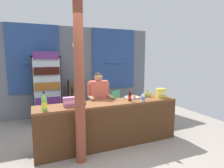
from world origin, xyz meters
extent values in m
plane|color=gray|center=(0.00, 1.13, 0.00)|extent=(7.36, 7.36, 0.00)
cube|color=slate|center=(0.00, 2.89, 1.38)|extent=(5.15, 0.12, 2.77)
cube|color=#2D4C89|center=(-1.22, 2.80, 1.76)|extent=(1.44, 0.04, 2.01)
ellipsoid|color=#2D4C89|center=(-1.22, 2.78, 1.66)|extent=(0.79, 0.10, 0.16)
cube|color=#2D4C89|center=(1.31, 2.80, 1.76)|extent=(1.52, 0.04, 2.01)
ellipsoid|color=#2D4C89|center=(1.31, 2.78, 1.66)|extent=(0.84, 0.10, 0.16)
cylinder|color=tan|center=(-0.01, 2.81, 2.20)|extent=(0.23, 0.03, 0.23)
cylinder|color=white|center=(-0.01, 2.80, 2.20)|extent=(0.19, 0.01, 0.19)
cube|color=beige|center=(-1.01, 2.81, 1.61)|extent=(0.24, 0.02, 0.18)
cube|color=brown|center=(0.14, 0.35, 0.89)|extent=(2.95, 0.55, 0.04)
cube|color=#4E2E18|center=(0.14, 0.10, 0.43)|extent=(2.95, 0.04, 0.87)
cube|color=#4E2E18|center=(-1.29, 0.35, 0.43)|extent=(0.08, 0.50, 0.87)
cube|color=#4E2E18|center=(1.58, 0.35, 0.43)|extent=(0.08, 0.50, 0.87)
cylinder|color=brown|center=(-0.56, -0.07, 0.67)|extent=(0.18, 0.18, 1.35)
cylinder|color=brown|center=(-0.56, -0.07, 2.02)|extent=(0.16, 0.16, 1.35)
ellipsoid|color=brown|center=(-0.48, -0.07, 1.04)|extent=(0.06, 0.05, 0.08)
cube|color=#232328|center=(-0.94, 2.69, 0.93)|extent=(0.76, 0.04, 1.86)
cube|color=#232328|center=(-1.30, 2.40, 0.93)|extent=(0.04, 0.63, 1.86)
cube|color=#232328|center=(-0.58, 2.40, 0.93)|extent=(0.04, 0.63, 1.86)
cube|color=#232328|center=(-0.94, 2.40, 1.84)|extent=(0.76, 0.63, 0.04)
cube|color=#232328|center=(-0.94, 2.40, 0.04)|extent=(0.76, 0.63, 0.08)
cube|color=silver|center=(-0.94, 2.10, 0.98)|extent=(0.70, 0.02, 1.70)
cylinder|color=#B7B7BC|center=(-0.62, 2.06, 0.93)|extent=(0.02, 0.02, 0.40)
cube|color=silver|center=(-0.94, 2.40, 0.55)|extent=(0.68, 0.55, 0.02)
cube|color=#56286B|center=(-0.94, 2.27, 0.66)|extent=(0.64, 0.51, 0.20)
cube|color=silver|center=(-0.94, 2.40, 0.95)|extent=(0.68, 0.55, 0.02)
cube|color=brown|center=(-0.94, 2.27, 1.06)|extent=(0.64, 0.51, 0.20)
cube|color=silver|center=(-0.94, 2.40, 1.36)|extent=(0.68, 0.55, 0.02)
cube|color=black|center=(-0.94, 2.27, 1.47)|extent=(0.64, 0.51, 0.20)
cube|color=silver|center=(-0.94, 2.40, 1.76)|extent=(0.68, 0.55, 0.02)
cube|color=#56286B|center=(-0.94, 2.27, 1.87)|extent=(0.64, 0.51, 0.20)
cube|color=brown|center=(-0.30, 2.50, 0.57)|extent=(0.04, 0.28, 1.14)
cube|color=brown|center=(0.14, 2.50, 0.57)|extent=(0.04, 0.28, 1.14)
cube|color=brown|center=(-0.08, 2.50, 0.97)|extent=(0.44, 0.28, 0.02)
cylinder|color=brown|center=(-0.14, 2.50, 1.04)|extent=(0.05, 0.05, 0.11)
cylinder|color=#56286B|center=(-0.01, 2.50, 1.03)|extent=(0.07, 0.07, 0.10)
cube|color=brown|center=(-0.08, 2.50, 0.63)|extent=(0.44, 0.28, 0.02)
cylinder|color=orange|center=(-0.14, 2.50, 0.69)|extent=(0.05, 0.05, 0.10)
cylinder|color=orange|center=(-0.01, 2.50, 0.70)|extent=(0.06, 0.06, 0.12)
cube|color=brown|center=(-0.08, 2.50, 0.28)|extent=(0.44, 0.28, 0.02)
cylinder|color=#56286B|center=(-0.14, 2.50, 0.35)|extent=(0.07, 0.07, 0.11)
cylinder|color=orange|center=(-0.01, 2.50, 0.36)|extent=(0.07, 0.07, 0.12)
cube|color=#4CC675|center=(0.82, 1.97, 0.44)|extent=(0.61, 0.61, 0.04)
cube|color=#4CC675|center=(0.94, 1.80, 0.66)|extent=(0.36, 0.28, 0.40)
cylinder|color=#4CC675|center=(0.86, 2.23, 0.22)|extent=(0.04, 0.04, 0.44)
cylinder|color=#4CC675|center=(0.55, 2.01, 0.22)|extent=(0.04, 0.04, 0.44)
cylinder|color=#4CC675|center=(1.08, 1.93, 0.22)|extent=(0.04, 0.04, 0.44)
cylinder|color=#4CC675|center=(0.78, 1.70, 0.22)|extent=(0.04, 0.04, 0.44)
cube|color=#4CC675|center=(0.98, 2.08, 0.56)|extent=(0.27, 0.34, 0.03)
cube|color=#4CC675|center=(0.66, 1.85, 0.56)|extent=(0.27, 0.34, 0.03)
cylinder|color=#28282D|center=(0.00, 0.86, 0.39)|extent=(0.11, 0.11, 0.78)
cylinder|color=#28282D|center=(0.17, 0.86, 0.39)|extent=(0.11, 0.11, 0.78)
cube|color=#D15B47|center=(0.08, 0.86, 1.04)|extent=(0.40, 0.20, 0.51)
sphere|color=tan|center=(0.08, 0.86, 1.38)|extent=(0.19, 0.19, 0.19)
ellipsoid|color=#2D2319|center=(0.08, 0.87, 1.42)|extent=(0.18, 0.18, 0.10)
cylinder|color=#D15B47|center=(-0.14, 0.86, 1.10)|extent=(0.08, 0.08, 0.30)
cylinder|color=tan|center=(-0.14, 0.71, 0.95)|extent=(0.07, 0.26, 0.07)
sphere|color=tan|center=(-0.14, 0.58, 0.95)|extent=(0.08, 0.08, 0.08)
cylinder|color=#D15B47|center=(0.30, 0.86, 1.10)|extent=(0.08, 0.08, 0.30)
cylinder|color=tan|center=(0.30, 0.71, 0.95)|extent=(0.07, 0.26, 0.07)
sphere|color=tan|center=(0.30, 0.58, 0.95)|extent=(0.08, 0.08, 0.08)
cylinder|color=#75C64C|center=(-1.12, 0.19, 1.01)|extent=(0.09, 0.09, 0.21)
cone|color=#75C64C|center=(-1.12, 0.19, 1.17)|extent=(0.09, 0.09, 0.09)
cylinder|color=black|center=(-1.12, 0.19, 1.23)|extent=(0.04, 0.04, 0.03)
cylinder|color=yellow|center=(-1.12, 0.19, 1.01)|extent=(0.09, 0.09, 0.09)
cylinder|color=black|center=(0.57, 0.27, 0.99)|extent=(0.06, 0.06, 0.16)
cone|color=black|center=(0.57, 0.27, 1.10)|extent=(0.06, 0.06, 0.07)
cylinder|color=red|center=(0.57, 0.27, 1.15)|extent=(0.03, 0.03, 0.03)
cylinder|color=red|center=(0.57, 0.27, 0.99)|extent=(0.06, 0.06, 0.07)
cylinder|color=silver|center=(0.82, 0.14, 0.97)|extent=(0.08, 0.08, 0.13)
cone|color=silver|center=(0.82, 0.14, 1.07)|extent=(0.08, 0.08, 0.06)
cylinder|color=blue|center=(0.82, 0.14, 1.10)|extent=(0.03, 0.03, 0.02)
cylinder|color=blue|center=(0.82, 0.14, 0.97)|extent=(0.08, 0.08, 0.06)
cube|color=#EAD14C|center=(1.39, 0.31, 1.01)|extent=(0.21, 0.13, 0.21)
cube|color=#FFFF8C|center=(1.39, 0.24, 1.01)|extent=(0.19, 0.00, 0.07)
cube|color=#B76699|center=(-0.67, 0.33, 1.00)|extent=(0.23, 0.12, 0.17)
cube|color=#F7A5D8|center=(-0.67, 0.27, 1.00)|extent=(0.20, 0.00, 0.06)
cylinder|color=#BCBCC1|center=(0.76, 0.52, 0.92)|extent=(0.33, 0.33, 0.02)
torus|color=#BCBCC1|center=(0.76, 0.52, 0.93)|extent=(0.35, 0.35, 0.02)
ellipsoid|color=#A36638|center=(0.81, 0.52, 0.95)|extent=(0.08, 0.08, 0.05)
ellipsoid|color=#B2753D|center=(0.75, 0.62, 0.95)|extent=(0.09, 0.08, 0.04)
ellipsoid|color=#A36638|center=(0.69, 0.52, 0.95)|extent=(0.07, 0.09, 0.05)
ellipsoid|color=#A36638|center=(0.77, 0.42, 0.95)|extent=(0.08, 0.07, 0.05)
ellipsoid|color=#B7C647|center=(1.06, 0.47, 0.96)|extent=(0.09, 0.04, 0.12)
ellipsoid|color=#B7C647|center=(1.09, 0.49, 0.96)|extent=(0.07, 0.03, 0.12)
ellipsoid|color=#B7C647|center=(1.12, 0.50, 0.96)|extent=(0.05, 0.05, 0.12)
ellipsoid|color=#B7C647|center=(1.15, 0.48, 0.98)|extent=(0.04, 0.04, 0.15)
ellipsoid|color=#B7C647|center=(1.18, 0.48, 0.96)|extent=(0.05, 0.04, 0.12)
ellipsoid|color=#B7C647|center=(1.21, 0.47, 0.97)|extent=(0.07, 0.03, 0.14)
ellipsoid|color=#B7C647|center=(1.24, 0.49, 0.97)|extent=(0.10, 0.04, 0.14)
cylinder|color=olive|center=(1.15, 0.48, 1.04)|extent=(0.02, 0.02, 0.05)
camera|label=1|loc=(-1.25, -3.10, 1.81)|focal=29.83mm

